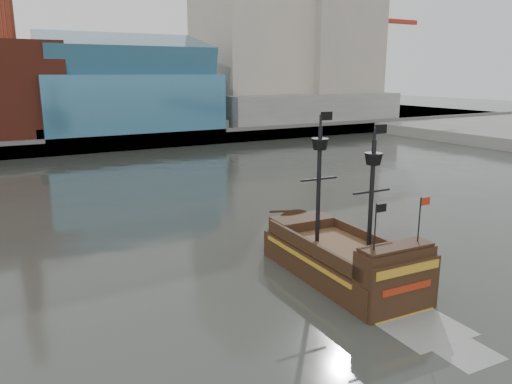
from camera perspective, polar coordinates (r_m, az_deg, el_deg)
ground at (r=25.81m, az=8.08°, el=-15.05°), size 400.00×400.00×0.00m
promenade_far at (r=111.27m, az=-22.25°, el=6.65°), size 220.00×60.00×2.00m
seawall at (r=82.26m, az=-19.47°, el=5.03°), size 220.00×1.00×2.60m
skyline at (r=104.89m, az=-19.89°, el=19.43°), size 149.00×45.00×62.00m
crane_a at (r=136.41m, az=13.89°, el=15.96°), size 22.50×4.00×32.25m
crane_b at (r=150.13m, az=13.89°, el=14.34°), size 19.10×4.00×26.25m
pirate_ship at (r=31.08m, az=9.77°, el=-8.04°), size 5.13×14.56×10.76m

